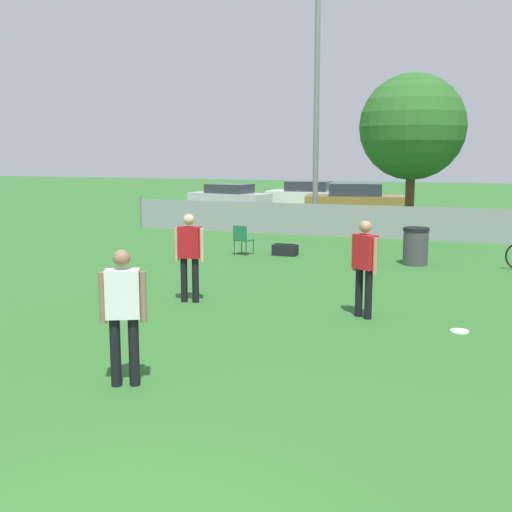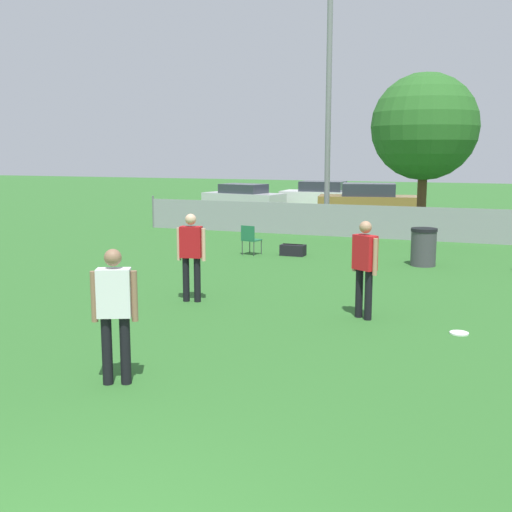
# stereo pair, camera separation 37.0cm
# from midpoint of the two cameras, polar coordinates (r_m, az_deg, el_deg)

# --- Properties ---
(fence_backline) EXTENTS (19.99, 0.07, 1.21)m
(fence_backline) POSITION_cam_midpoint_polar(r_m,az_deg,el_deg) (21.58, 14.83, 2.79)
(fence_backline) COLOR gray
(fence_backline) RESTS_ON ground_plane
(light_pole) EXTENTS (0.90, 0.36, 9.15)m
(light_pole) POSITION_cam_midpoint_polar(r_m,az_deg,el_deg) (24.16, 6.95, 15.08)
(light_pole) COLOR gray
(light_pole) RESTS_ON ground_plane
(tree_near_pole) EXTENTS (3.63, 3.63, 5.52)m
(tree_near_pole) POSITION_cam_midpoint_polar(r_m,az_deg,el_deg) (22.99, 15.22, 11.01)
(tree_near_pole) COLOR brown
(tree_near_pole) RESTS_ON ground_plane
(player_defender_red) EXTENTS (0.49, 0.41, 1.70)m
(player_defender_red) POSITION_cam_midpoint_polar(r_m,az_deg,el_deg) (11.15, 10.57, -0.57)
(player_defender_red) COLOR black
(player_defender_red) RESTS_ON ground_plane
(player_thrower_red) EXTENTS (0.56, 0.29, 1.70)m
(player_thrower_red) POSITION_cam_midpoint_polar(r_m,az_deg,el_deg) (12.28, -4.92, 0.44)
(player_thrower_red) COLOR black
(player_thrower_red) RESTS_ON ground_plane
(player_receiver_white) EXTENTS (0.52, 0.37, 1.70)m
(player_receiver_white) POSITION_cam_midpoint_polar(r_m,az_deg,el_deg) (8.00, -11.17, -4.45)
(player_receiver_white) COLOR black
(player_receiver_white) RESTS_ON ground_plane
(frisbee_disc) EXTENTS (0.30, 0.30, 0.03)m
(frisbee_disc) POSITION_cam_midpoint_polar(r_m,az_deg,el_deg) (10.80, 18.56, -6.51)
(frisbee_disc) COLOR white
(frisbee_disc) RESTS_ON ground_plane
(folding_chair_sideline) EXTENTS (0.51, 0.51, 0.84)m
(folding_chair_sideline) POSITION_cam_midpoint_polar(r_m,az_deg,el_deg) (17.91, 0.07, 1.61)
(folding_chair_sideline) COLOR #333338
(folding_chair_sideline) RESTS_ON ground_plane
(trash_bin) EXTENTS (0.66, 0.66, 0.96)m
(trash_bin) POSITION_cam_midpoint_polar(r_m,az_deg,el_deg) (16.81, 15.28, 0.79)
(trash_bin) COLOR #3F3F44
(trash_bin) RESTS_ON ground_plane
(gear_bag_sideline) EXTENTS (0.68, 0.37, 0.33)m
(gear_bag_sideline) POSITION_cam_midpoint_polar(r_m,az_deg,el_deg) (17.91, 3.90, 0.53)
(gear_bag_sideline) COLOR black
(gear_bag_sideline) RESTS_ON ground_plane
(parked_car_silver) EXTENTS (4.32, 2.43, 1.28)m
(parked_car_silver) POSITION_cam_midpoint_polar(r_m,az_deg,el_deg) (32.36, -0.80, 5.30)
(parked_car_silver) COLOR black
(parked_car_silver) RESTS_ON ground_plane
(parked_car_white) EXTENTS (4.25, 1.97, 1.38)m
(parked_car_white) POSITION_cam_midpoint_polar(r_m,az_deg,el_deg) (33.33, 6.28, 5.42)
(parked_car_white) COLOR black
(parked_car_white) RESTS_ON ground_plane
(parked_car_tan) EXTENTS (4.69, 2.64, 1.48)m
(parked_car_tan) POSITION_cam_midpoint_polar(r_m,az_deg,el_deg) (29.27, 10.34, 4.87)
(parked_car_tan) COLOR black
(parked_car_tan) RESTS_ON ground_plane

